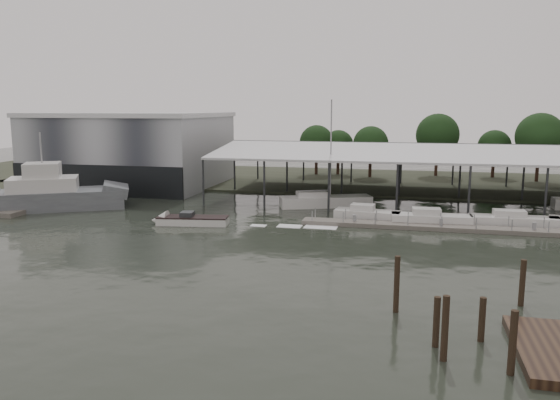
# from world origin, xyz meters

# --- Properties ---
(ground) EXTENTS (200.00, 200.00, 0.00)m
(ground) POSITION_xyz_m (0.00, 0.00, 0.00)
(ground) COLOR #252B23
(ground) RESTS_ON ground
(land_strip_far) EXTENTS (140.00, 30.00, 0.30)m
(land_strip_far) POSITION_xyz_m (0.00, 42.00, 0.10)
(land_strip_far) COLOR #393E2E
(land_strip_far) RESTS_ON ground
(land_strip_west) EXTENTS (20.00, 40.00, 0.30)m
(land_strip_west) POSITION_xyz_m (-40.00, 30.00, 0.10)
(land_strip_west) COLOR #393E2E
(land_strip_west) RESTS_ON ground
(storage_warehouse) EXTENTS (24.50, 20.50, 10.50)m
(storage_warehouse) POSITION_xyz_m (-28.00, 29.94, 5.29)
(storage_warehouse) COLOR #A1A5AB
(storage_warehouse) RESTS_ON ground
(covered_boat_shed) EXTENTS (58.24, 24.00, 6.96)m
(covered_boat_shed) POSITION_xyz_m (17.00, 28.00, 6.13)
(covered_boat_shed) COLOR silver
(covered_boat_shed) RESTS_ON ground
(trawler_dock) EXTENTS (3.00, 18.00, 0.50)m
(trawler_dock) POSITION_xyz_m (-30.00, 14.00, 0.25)
(trawler_dock) COLOR slate
(trawler_dock) RESTS_ON ground
(floating_dock) EXTENTS (28.00, 2.00, 1.40)m
(floating_dock) POSITION_xyz_m (15.00, 10.00, 0.20)
(floating_dock) COLOR slate
(floating_dock) RESTS_ON ground
(grey_trawler) EXTENTS (16.23, 12.26, 8.84)m
(grey_trawler) POSITION_xyz_m (-27.56, 10.91, 1.58)
(grey_trawler) COLOR slate
(grey_trawler) RESTS_ON ground
(white_sailboat) EXTENTS (10.63, 6.28, 12.29)m
(white_sailboat) POSITION_xyz_m (1.59, 19.24, 0.64)
(white_sailboat) COLOR silver
(white_sailboat) RESTS_ON ground
(speedboat_underway) EXTENTS (18.45, 4.66, 2.00)m
(speedboat_underway) POSITION_xyz_m (-9.90, 6.58, 0.39)
(speedboat_underway) COLOR silver
(speedboat_underway) RESTS_ON ground
(moored_cruiser_0) EXTENTS (6.69, 2.88, 1.70)m
(moored_cruiser_0) POSITION_xyz_m (6.97, 12.52, 0.61)
(moored_cruiser_0) COLOR silver
(moored_cruiser_0) RESTS_ON ground
(moored_cruiser_1) EXTENTS (7.68, 2.66, 1.70)m
(moored_cruiser_1) POSITION_xyz_m (13.13, 11.74, 0.61)
(moored_cruiser_1) COLOR silver
(moored_cruiser_1) RESTS_ON ground
(moored_cruiser_2) EXTENTS (8.19, 2.46, 1.70)m
(moored_cruiser_2) POSITION_xyz_m (20.73, 12.54, 0.61)
(moored_cruiser_2) COLOR silver
(moored_cruiser_2) RESTS_ON ground
(mooring_pilings) EXTENTS (7.25, 9.19, 3.80)m
(mooring_pilings) POSITION_xyz_m (13.79, -14.84, 1.09)
(mooring_pilings) COLOR black
(mooring_pilings) RESTS_ON ground
(horizon_tree_line) EXTENTS (63.43, 10.83, 10.46)m
(horizon_tree_line) POSITION_xyz_m (23.08, 47.63, 5.93)
(horizon_tree_line) COLOR black
(horizon_tree_line) RESTS_ON ground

